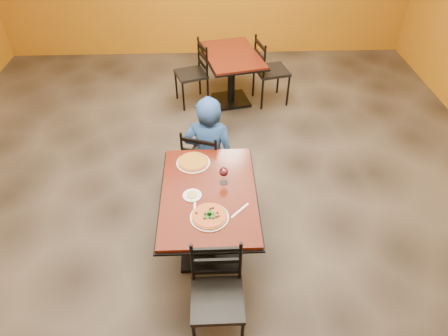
{
  "coord_description": "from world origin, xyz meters",
  "views": [
    {
      "loc": [
        0.04,
        -2.95,
        3.09
      ],
      "look_at": [
        0.14,
        -0.3,
        0.85
      ],
      "focal_mm": 31.93,
      "sensor_mm": 36.0,
      "label": 1
    }
  ],
  "objects_px": {
    "chair_second_right": "(272,71)",
    "plate_main": "(210,217)",
    "chair_main_near": "(217,300)",
    "pizza_main": "(209,216)",
    "pizza_far": "(193,162)",
    "table_main": "(209,208)",
    "chair_second_left": "(191,74)",
    "diner": "(209,142)",
    "wine_glass": "(224,175)",
    "side_plate": "(192,195)",
    "chair_main_far": "(205,160)",
    "plate_far": "(193,163)",
    "table_second": "(231,67)"
  },
  "relations": [
    {
      "from": "pizza_main",
      "to": "side_plate",
      "type": "distance_m",
      "value": 0.29
    },
    {
      "from": "diner",
      "to": "table_second",
      "type": "bearing_deg",
      "value": -92.2
    },
    {
      "from": "table_second",
      "to": "plate_main",
      "type": "xyz_separation_m",
      "value": [
        -0.34,
        -3.05,
        0.2
      ]
    },
    {
      "from": "chair_second_right",
      "to": "wine_glass",
      "type": "relative_size",
      "value": 5.34
    },
    {
      "from": "side_plate",
      "to": "wine_glass",
      "type": "bearing_deg",
      "value": 29.64
    },
    {
      "from": "diner",
      "to": "plate_main",
      "type": "relative_size",
      "value": 3.54
    },
    {
      "from": "table_second",
      "to": "wine_glass",
      "type": "relative_size",
      "value": 6.85
    },
    {
      "from": "chair_main_far",
      "to": "diner",
      "type": "height_order",
      "value": "diner"
    },
    {
      "from": "chair_main_far",
      "to": "plate_main",
      "type": "distance_m",
      "value": 1.16
    },
    {
      "from": "chair_main_far",
      "to": "plate_far",
      "type": "xyz_separation_m",
      "value": [
        -0.1,
        -0.43,
        0.32
      ]
    },
    {
      "from": "table_second",
      "to": "diner",
      "type": "relative_size",
      "value": 1.12
    },
    {
      "from": "chair_main_far",
      "to": "plate_main",
      "type": "xyz_separation_m",
      "value": [
        0.04,
        -1.11,
        0.32
      ]
    },
    {
      "from": "chair_second_right",
      "to": "diner",
      "type": "bearing_deg",
      "value": 139.64
    },
    {
      "from": "pizza_main",
      "to": "wine_glass",
      "type": "xyz_separation_m",
      "value": [
        0.13,
        0.41,
        0.07
      ]
    },
    {
      "from": "table_main",
      "to": "side_plate",
      "type": "distance_m",
      "value": 0.24
    },
    {
      "from": "chair_second_right",
      "to": "chair_second_left",
      "type": "bearing_deg",
      "value": 77.08
    },
    {
      "from": "pizza_main",
      "to": "pizza_far",
      "type": "distance_m",
      "value": 0.7
    },
    {
      "from": "chair_second_right",
      "to": "plate_main",
      "type": "height_order",
      "value": "chair_second_right"
    },
    {
      "from": "chair_main_near",
      "to": "wine_glass",
      "type": "xyz_separation_m",
      "value": [
        0.08,
        0.95,
        0.41
      ]
    },
    {
      "from": "plate_main",
      "to": "side_plate",
      "type": "bearing_deg",
      "value": 119.41
    },
    {
      "from": "table_main",
      "to": "chair_main_far",
      "type": "height_order",
      "value": "chair_main_far"
    },
    {
      "from": "chair_second_right",
      "to": "pizza_main",
      "type": "xyz_separation_m",
      "value": [
        -0.92,
        -3.05,
        0.29
      ]
    },
    {
      "from": "chair_second_left",
      "to": "wine_glass",
      "type": "relative_size",
      "value": 5.01
    },
    {
      "from": "side_plate",
      "to": "plate_far",
      "type": "bearing_deg",
      "value": 89.88
    },
    {
      "from": "chair_second_left",
      "to": "diner",
      "type": "height_order",
      "value": "diner"
    },
    {
      "from": "pizza_main",
      "to": "plate_far",
      "type": "relative_size",
      "value": 0.92
    },
    {
      "from": "plate_main",
      "to": "chair_main_far",
      "type": "bearing_deg",
      "value": 92.04
    },
    {
      "from": "table_main",
      "to": "plate_far",
      "type": "relative_size",
      "value": 3.97
    },
    {
      "from": "table_main",
      "to": "wine_glass",
      "type": "height_order",
      "value": "wine_glass"
    },
    {
      "from": "table_second",
      "to": "chair_main_near",
      "type": "xyz_separation_m",
      "value": [
        -0.3,
        -3.59,
        -0.12
      ]
    },
    {
      "from": "chair_second_right",
      "to": "pizza_far",
      "type": "xyz_separation_m",
      "value": [
        -1.06,
        -2.36,
        0.29
      ]
    },
    {
      "from": "chair_second_right",
      "to": "side_plate",
      "type": "relative_size",
      "value": 6.01
    },
    {
      "from": "chair_second_right",
      "to": "table_main",
      "type": "bearing_deg",
      "value": 148.63
    },
    {
      "from": "table_main",
      "to": "pizza_main",
      "type": "relative_size",
      "value": 4.33
    },
    {
      "from": "chair_second_right",
      "to": "plate_main",
      "type": "distance_m",
      "value": 3.2
    },
    {
      "from": "chair_main_near",
      "to": "wine_glass",
      "type": "bearing_deg",
      "value": 84.84
    },
    {
      "from": "chair_main_near",
      "to": "side_plate",
      "type": "xyz_separation_m",
      "value": [
        -0.19,
        0.79,
        0.32
      ]
    },
    {
      "from": "chair_second_right",
      "to": "diner",
      "type": "relative_size",
      "value": 0.88
    },
    {
      "from": "chair_main_near",
      "to": "plate_main",
      "type": "distance_m",
      "value": 0.63
    },
    {
      "from": "chair_main_near",
      "to": "chair_main_far",
      "type": "height_order",
      "value": "chair_main_far"
    },
    {
      "from": "table_main",
      "to": "side_plate",
      "type": "relative_size",
      "value": 7.69
    },
    {
      "from": "side_plate",
      "to": "wine_glass",
      "type": "height_order",
      "value": "wine_glass"
    },
    {
      "from": "chair_second_right",
      "to": "pizza_far",
      "type": "distance_m",
      "value": 2.61
    },
    {
      "from": "plate_main",
      "to": "wine_glass",
      "type": "distance_m",
      "value": 0.44
    },
    {
      "from": "chair_main_near",
      "to": "pizza_main",
      "type": "xyz_separation_m",
      "value": [
        -0.04,
        0.54,
        0.34
      ]
    },
    {
      "from": "chair_main_near",
      "to": "chair_second_right",
      "type": "height_order",
      "value": "chair_second_right"
    },
    {
      "from": "plate_far",
      "to": "table_main",
      "type": "bearing_deg",
      "value": -70.79
    },
    {
      "from": "pizza_far",
      "to": "side_plate",
      "type": "relative_size",
      "value": 1.75
    },
    {
      "from": "table_second",
      "to": "plate_far",
      "type": "bearing_deg",
      "value": -101.53
    },
    {
      "from": "diner",
      "to": "plate_far",
      "type": "distance_m",
      "value": 0.65
    }
  ]
}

